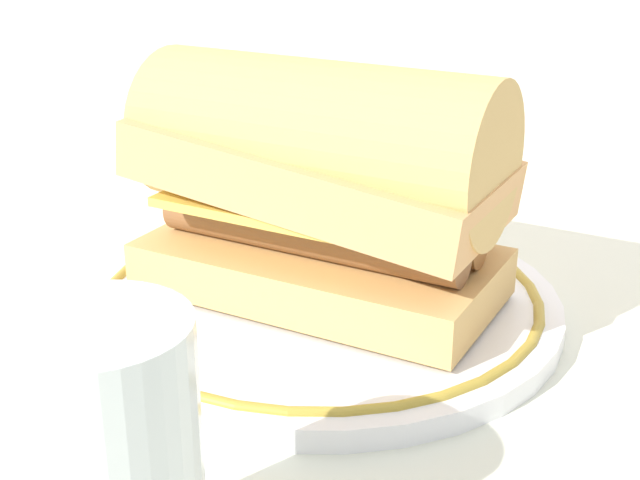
{
  "coord_description": "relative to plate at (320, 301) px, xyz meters",
  "views": [
    {
      "loc": [
        0.02,
        -0.41,
        0.23
      ],
      "look_at": [
        -0.03,
        0.03,
        0.04
      ],
      "focal_mm": 49.72,
      "sensor_mm": 36.0,
      "label": 1
    }
  ],
  "objects": [
    {
      "name": "plate",
      "position": [
        0.0,
        0.0,
        0.0
      ],
      "size": [
        0.27,
        0.27,
        0.01
      ],
      "color": "white",
      "rests_on": "ground_plane"
    },
    {
      "name": "ground_plane",
      "position": [
        0.03,
        -0.03,
        -0.01
      ],
      "size": [
        1.5,
        1.5,
        0.0
      ],
      "primitive_type": "plane",
      "color": "silver"
    },
    {
      "name": "sausage_sandwich",
      "position": [
        0.0,
        0.0,
        0.07
      ],
      "size": [
        0.22,
        0.17,
        0.13
      ],
      "rotation": [
        0.0,
        0.0,
        -0.39
      ],
      "color": "tan",
      "rests_on": "plate"
    }
  ]
}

